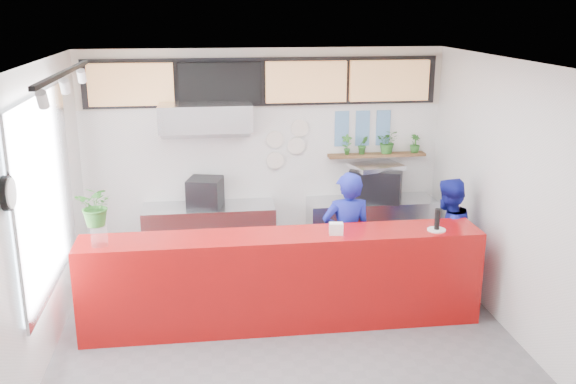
% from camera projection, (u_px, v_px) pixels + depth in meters
% --- Properties ---
extents(floor, '(5.00, 5.00, 0.00)m').
position_uv_depth(floor, '(287.00, 341.00, 7.05)').
color(floor, slate).
rests_on(floor, ground).
extents(ceiling, '(5.00, 5.00, 0.00)m').
position_uv_depth(ceiling, '(287.00, 64.00, 6.21)').
color(ceiling, silver).
extents(wall_back, '(5.00, 0.00, 5.00)m').
position_uv_depth(wall_back, '(264.00, 157.00, 9.00)').
color(wall_back, white).
rests_on(wall_back, ground).
extents(wall_left, '(0.00, 5.00, 5.00)m').
position_uv_depth(wall_left, '(36.00, 221.00, 6.31)').
color(wall_left, white).
rests_on(wall_left, ground).
extents(wall_right, '(0.00, 5.00, 5.00)m').
position_uv_depth(wall_right, '(516.00, 202.00, 6.94)').
color(wall_right, white).
rests_on(wall_right, ground).
extents(service_counter, '(4.50, 0.60, 1.10)m').
position_uv_depth(service_counter, '(283.00, 280.00, 7.27)').
color(service_counter, '#9F0B0B').
rests_on(service_counter, ground).
extents(cream_band, '(5.00, 0.02, 0.80)m').
position_uv_depth(cream_band, '(263.00, 78.00, 8.69)').
color(cream_band, beige).
rests_on(cream_band, wall_back).
extents(prep_bench, '(1.80, 0.60, 0.90)m').
position_uv_depth(prep_bench, '(210.00, 237.00, 8.91)').
color(prep_bench, '#B2B5BA').
rests_on(prep_bench, ground).
extents(panini_oven, '(0.53, 0.53, 0.39)m').
position_uv_depth(panini_oven, '(205.00, 192.00, 8.73)').
color(panini_oven, black).
rests_on(panini_oven, prep_bench).
extents(extraction_hood, '(1.20, 0.70, 0.35)m').
position_uv_depth(extraction_hood, '(205.00, 116.00, 8.39)').
color(extraction_hood, '#B2B5BA').
rests_on(extraction_hood, ceiling).
extents(hood_lip, '(1.20, 0.69, 0.31)m').
position_uv_depth(hood_lip, '(206.00, 131.00, 8.44)').
color(hood_lip, '#B2B5BA').
rests_on(hood_lip, ceiling).
extents(right_bench, '(1.80, 0.60, 0.90)m').
position_uv_depth(right_bench, '(371.00, 230.00, 9.20)').
color(right_bench, '#B2B5BA').
rests_on(right_bench, ground).
extents(espresso_machine, '(0.84, 0.72, 0.45)m').
position_uv_depth(espresso_machine, '(376.00, 184.00, 9.02)').
color(espresso_machine, black).
rests_on(espresso_machine, right_bench).
extents(espresso_tray, '(0.78, 0.63, 0.06)m').
position_uv_depth(espresso_tray, '(376.00, 167.00, 8.95)').
color(espresso_tray, silver).
rests_on(espresso_tray, espresso_machine).
extents(herb_shelf, '(1.40, 0.18, 0.04)m').
position_uv_depth(herb_shelf, '(377.00, 155.00, 9.11)').
color(herb_shelf, brown).
rests_on(herb_shelf, wall_back).
extents(menu_board_far_left, '(1.10, 0.10, 0.55)m').
position_uv_depth(menu_board_far_left, '(131.00, 85.00, 8.38)').
color(menu_board_far_left, tan).
rests_on(menu_board_far_left, wall_back).
extents(menu_board_mid_left, '(1.10, 0.10, 0.55)m').
position_uv_depth(menu_board_mid_left, '(220.00, 83.00, 8.52)').
color(menu_board_mid_left, black).
rests_on(menu_board_mid_left, wall_back).
extents(menu_board_mid_right, '(1.10, 0.10, 0.55)m').
position_uv_depth(menu_board_mid_right, '(306.00, 82.00, 8.67)').
color(menu_board_mid_right, tan).
rests_on(menu_board_mid_right, wall_back).
extents(menu_board_far_right, '(1.10, 0.10, 0.55)m').
position_uv_depth(menu_board_far_right, '(389.00, 81.00, 8.81)').
color(menu_board_far_right, tan).
rests_on(menu_board_far_right, wall_back).
extents(soffit, '(4.80, 0.04, 0.65)m').
position_uv_depth(soffit, '(264.00, 82.00, 8.67)').
color(soffit, black).
rests_on(soffit, wall_back).
extents(window_pane, '(0.04, 2.20, 1.90)m').
position_uv_depth(window_pane, '(44.00, 193.00, 6.54)').
color(window_pane, silver).
rests_on(window_pane, wall_left).
extents(window_frame, '(0.03, 2.30, 2.00)m').
position_uv_depth(window_frame, '(46.00, 193.00, 6.55)').
color(window_frame, '#B2B5BA').
rests_on(window_frame, wall_left).
extents(wall_clock_rim, '(0.05, 0.30, 0.30)m').
position_uv_depth(wall_clock_rim, '(7.00, 193.00, 5.30)').
color(wall_clock_rim, black).
rests_on(wall_clock_rim, wall_left).
extents(wall_clock_face, '(0.02, 0.26, 0.26)m').
position_uv_depth(wall_clock_face, '(11.00, 193.00, 5.31)').
color(wall_clock_face, white).
rests_on(wall_clock_face, wall_left).
extents(track_rail, '(0.05, 2.40, 0.04)m').
position_uv_depth(track_rail, '(64.00, 73.00, 5.96)').
color(track_rail, black).
rests_on(track_rail, ceiling).
extents(dec_plate_a, '(0.24, 0.03, 0.24)m').
position_uv_depth(dec_plate_a, '(275.00, 139.00, 8.92)').
color(dec_plate_a, silver).
rests_on(dec_plate_a, wall_back).
extents(dec_plate_b, '(0.24, 0.03, 0.24)m').
position_uv_depth(dec_plate_b, '(296.00, 146.00, 8.99)').
color(dec_plate_b, silver).
rests_on(dec_plate_b, wall_back).
extents(dec_plate_c, '(0.24, 0.03, 0.24)m').
position_uv_depth(dec_plate_c, '(275.00, 160.00, 9.01)').
color(dec_plate_c, silver).
rests_on(dec_plate_c, wall_back).
extents(dec_plate_d, '(0.24, 0.03, 0.24)m').
position_uv_depth(dec_plate_d, '(300.00, 128.00, 8.93)').
color(dec_plate_d, silver).
rests_on(dec_plate_d, wall_back).
extents(photo_frame_a, '(0.20, 0.02, 0.25)m').
position_uv_depth(photo_frame_a, '(342.00, 120.00, 8.98)').
color(photo_frame_a, '#598CBF').
rests_on(photo_frame_a, wall_back).
extents(photo_frame_b, '(0.20, 0.02, 0.25)m').
position_uv_depth(photo_frame_b, '(363.00, 119.00, 9.02)').
color(photo_frame_b, '#598CBF').
rests_on(photo_frame_b, wall_back).
extents(photo_frame_c, '(0.20, 0.02, 0.25)m').
position_uv_depth(photo_frame_c, '(383.00, 119.00, 9.06)').
color(photo_frame_c, '#598CBF').
rests_on(photo_frame_c, wall_back).
extents(photo_frame_d, '(0.20, 0.02, 0.25)m').
position_uv_depth(photo_frame_d, '(342.00, 137.00, 9.05)').
color(photo_frame_d, '#598CBF').
rests_on(photo_frame_d, wall_back).
extents(photo_frame_e, '(0.20, 0.02, 0.25)m').
position_uv_depth(photo_frame_e, '(362.00, 137.00, 9.09)').
color(photo_frame_e, '#598CBF').
rests_on(photo_frame_e, wall_back).
extents(photo_frame_f, '(0.20, 0.02, 0.25)m').
position_uv_depth(photo_frame_f, '(383.00, 136.00, 9.13)').
color(photo_frame_f, '#598CBF').
rests_on(photo_frame_f, wall_back).
extents(staff_center, '(0.61, 0.40, 1.66)m').
position_uv_depth(staff_center, '(347.00, 239.00, 7.75)').
color(staff_center, '#151D96').
rests_on(staff_center, ground).
extents(staff_right, '(0.93, 0.87, 1.53)m').
position_uv_depth(staff_right, '(446.00, 238.00, 7.96)').
color(staff_right, '#151D96').
rests_on(staff_right, ground).
extents(herb_a, '(0.18, 0.14, 0.29)m').
position_uv_depth(herb_a, '(347.00, 145.00, 9.01)').
color(herb_a, '#2F6D26').
rests_on(herb_a, herb_shelf).
extents(herb_b, '(0.16, 0.14, 0.26)m').
position_uv_depth(herb_b, '(363.00, 145.00, 9.04)').
color(herb_b, '#2F6D26').
rests_on(herb_b, herb_shelf).
extents(herb_c, '(0.37, 0.35, 0.34)m').
position_uv_depth(herb_c, '(388.00, 142.00, 9.08)').
color(herb_c, '#2F6D26').
rests_on(herb_c, herb_shelf).
extents(herb_d, '(0.18, 0.18, 0.26)m').
position_uv_depth(herb_d, '(415.00, 144.00, 9.14)').
color(herb_d, '#2F6D26').
rests_on(herb_d, herb_shelf).
extents(glass_vase, '(0.18, 0.18, 0.21)m').
position_uv_depth(glass_vase, '(99.00, 236.00, 6.77)').
color(glass_vase, white).
rests_on(glass_vase, service_counter).
extents(basil_vase, '(0.47, 0.43, 0.44)m').
position_uv_depth(basil_vase, '(97.00, 206.00, 6.67)').
color(basil_vase, '#2F6D26').
rests_on(basil_vase, glass_vase).
extents(napkin_holder, '(0.16, 0.11, 0.13)m').
position_uv_depth(napkin_holder, '(336.00, 229.00, 7.10)').
color(napkin_holder, white).
rests_on(napkin_holder, service_counter).
extents(white_plate, '(0.26, 0.26, 0.02)m').
position_uv_depth(white_plate, '(436.00, 230.00, 7.24)').
color(white_plate, white).
rests_on(white_plate, service_counter).
extents(pepper_mill, '(0.07, 0.07, 0.24)m').
position_uv_depth(pepper_mill, '(437.00, 219.00, 7.21)').
color(pepper_mill, black).
rests_on(pepper_mill, white_plate).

